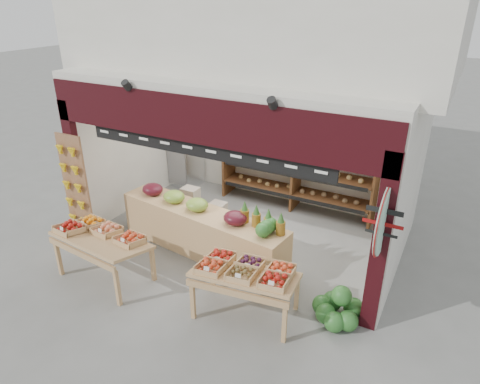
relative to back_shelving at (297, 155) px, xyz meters
name	(u,v)px	position (x,y,z in m)	size (l,w,h in m)	color
ground	(234,243)	(-0.45, -1.92, -1.22)	(60.00, 60.00, 0.00)	slate
shop_structure	(276,16)	(-0.45, -0.31, 2.71)	(6.36, 5.12, 5.40)	silver
banana_board	(74,184)	(-3.18, -3.10, -0.10)	(0.60, 0.15, 1.80)	#926242
gift_sign	(383,221)	(2.30, -3.07, 0.53)	(0.04, 0.93, 0.92)	#A7D2BD
back_shelving	(297,155)	(0.00, 0.00, 0.00)	(3.38, 0.55, 2.05)	brown
refrigerator	(184,151)	(-2.85, -0.06, -0.36)	(0.67, 0.67, 1.72)	silver
cardboard_stack	(200,206)	(-1.63, -1.31, -0.99)	(0.93, 0.67, 0.61)	silver
mid_counter	(202,230)	(-0.82, -2.46, -0.76)	(3.39, 1.08, 1.05)	tan
display_table_left	(100,235)	(-1.90, -3.81, -0.47)	(1.61, 1.00, 0.99)	tan
display_table_right	(246,272)	(0.64, -3.57, -0.47)	(1.57, 1.02, 0.96)	tan
watermelon_pile	(337,309)	(1.86, -3.07, -1.03)	(0.72, 0.72, 0.56)	#1F521B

